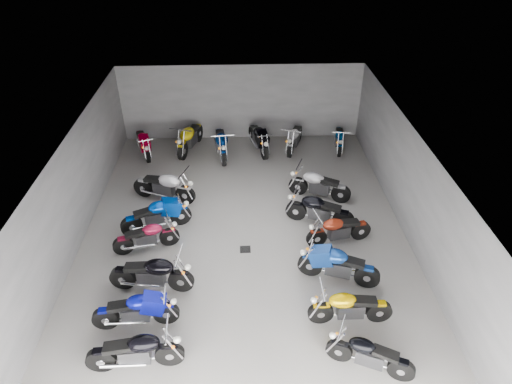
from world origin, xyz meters
TOP-DOWN VIEW (x-y plane):
  - ground at (0.00, 0.00)m, footprint 14.00×14.00m
  - wall_back at (0.00, 7.00)m, footprint 10.00×0.10m
  - wall_left at (-5.00, 0.00)m, footprint 0.10×14.00m
  - wall_right at (5.00, 0.00)m, footprint 0.10×14.00m
  - ceiling at (0.00, 0.00)m, footprint 10.00×14.00m
  - drain_grate at (0.00, -0.50)m, footprint 0.32×0.32m
  - motorcycle_left_a at (-2.48, -4.43)m, footprint 2.17×0.46m
  - motorcycle_left_b at (-2.68, -3.23)m, footprint 2.11×0.45m
  - motorcycle_left_c at (-2.48, -2.02)m, footprint 2.27×0.51m
  - motorcycle_left_d at (-2.90, -0.35)m, footprint 1.92×0.65m
  - motorcycle_left_e at (-2.73, 0.60)m, footprint 2.15×0.86m
  - motorcycle_left_f at (-2.70, 2.25)m, footprint 2.21×0.89m
  - motorcycle_right_a at (2.65, -4.67)m, footprint 1.86×0.91m
  - motorcycle_right_b at (2.50, -3.32)m, footprint 2.08×0.40m
  - motorcycle_right_c at (2.48, -1.87)m, footprint 2.17×0.87m
  - motorcycle_right_d at (2.81, -0.28)m, footprint 2.04×0.61m
  - motorcycle_right_e at (2.36, 0.69)m, footprint 2.11×0.94m
  - motorcycle_right_f at (2.59, 2.17)m, footprint 2.08×0.94m
  - motorcycle_back_a at (-3.99, 5.60)m, footprint 0.87×2.05m
  - motorcycle_back_b at (-2.14, 5.87)m, footprint 0.87×2.33m
  - motorcycle_back_c at (-0.84, 5.37)m, footprint 0.54×2.35m
  - motorcycle_back_d at (0.67, 5.75)m, footprint 0.74×2.25m
  - motorcycle_back_e at (2.15, 5.81)m, footprint 0.85×2.07m
  - motorcycle_back_f at (4.00, 5.75)m, footprint 0.49×1.96m

SIDE VIEW (x-z plane):
  - ground at x=0.00m, z-range 0.00..0.00m
  - drain_grate at x=0.00m, z-range 0.00..0.01m
  - motorcycle_left_d at x=-2.90m, z-range 0.04..0.90m
  - motorcycle_back_f at x=4.00m, z-range 0.04..0.90m
  - motorcycle_right_a at x=2.65m, z-range 0.04..0.91m
  - motorcycle_right_d at x=2.81m, z-range 0.04..0.95m
  - motorcycle_right_b at x=2.50m, z-range 0.04..0.96m
  - motorcycle_left_b at x=-2.68m, z-range 0.04..0.97m
  - motorcycle_back_a at x=-3.99m, z-range 0.04..0.98m
  - motorcycle_back_e at x=2.15m, z-range 0.04..0.99m
  - motorcycle_left_a at x=-2.48m, z-range 0.04..1.00m
  - motorcycle_right_f at x=2.59m, z-range 0.04..1.00m
  - motorcycle_right_e at x=2.36m, z-range 0.04..1.02m
  - motorcycle_left_e at x=-2.73m, z-range 0.04..1.02m
  - motorcycle_right_c at x=2.48m, z-range 0.05..1.03m
  - motorcycle_left_c at x=-2.48m, z-range 0.05..1.05m
  - motorcycle_left_f at x=-2.70m, z-range 0.05..1.05m
  - motorcycle_back_d at x=0.67m, z-range 0.05..1.05m
  - motorcycle_back_c at x=-0.84m, z-range 0.05..1.08m
  - motorcycle_back_b at x=-2.14m, z-range 0.05..1.10m
  - wall_back at x=0.00m, z-range 0.00..3.20m
  - wall_left at x=-5.00m, z-range 0.00..3.20m
  - wall_right at x=5.00m, z-range 0.00..3.20m
  - ceiling at x=0.00m, z-range 3.20..3.24m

